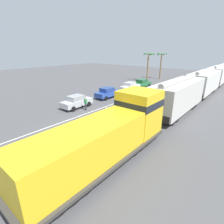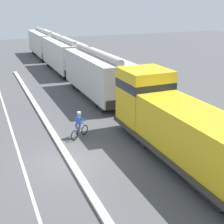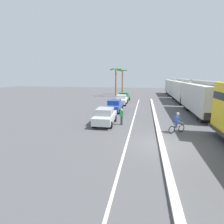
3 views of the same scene
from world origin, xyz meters
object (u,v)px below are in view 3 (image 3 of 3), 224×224
hopper_car_middle (183,90)px  parked_car_green (124,97)px  parked_car_white (121,100)px  parked_car_blue (115,106)px  parked_car_silver (105,116)px  palm_tree_far (123,76)px  cyclist (177,123)px  hopper_car_lead (203,98)px  pedestrian_by_cars (122,116)px  palm_tree_near (116,76)px  hopper_car_trailing (173,87)px

hopper_car_middle → parked_car_green: size_ratio=2.48×
parked_car_white → parked_car_blue: bearing=-90.8°
parked_car_silver → palm_tree_far: size_ratio=0.66×
parked_car_blue → cyclist: bearing=-49.3°
hopper_car_lead → pedestrian_by_cars: (-9.01, -6.24, -1.23)m
parked_car_silver → parked_car_blue: (-0.14, 6.20, 0.00)m
palm_tree_near → pedestrian_by_cars: bearing=-79.2°
parked_car_blue → parked_car_green: bearing=89.7°
parked_car_blue → palm_tree_near: (-2.68, 17.28, 3.94)m
parked_car_blue → pedestrian_by_cars: same height
pedestrian_by_cars → hopper_car_lead: bearing=34.7°
cyclist → pedestrian_by_cars: cyclist is taller
hopper_car_trailing → parked_car_silver: (-10.64, -29.53, -1.26)m
parked_car_silver → cyclist: cyclist is taller
parked_car_blue → palm_tree_near: palm_tree_near is taller
parked_car_silver → cyclist: 6.64m
parked_car_blue → parked_car_green: size_ratio=0.99×
hopper_car_trailing → pedestrian_by_cars: bearing=-107.0°
cyclist → palm_tree_near: (-9.29, 24.97, 3.94)m
hopper_car_trailing → cyclist: size_ratio=6.18×
hopper_car_middle → palm_tree_near: palm_tree_near is taller
parked_car_white → palm_tree_near: bearing=103.9°
hopper_car_trailing → palm_tree_near: 14.99m
hopper_car_lead → parked_car_white: size_ratio=2.52×
parked_car_white → hopper_car_middle: bearing=27.8°
parked_car_blue → palm_tree_far: bearing=94.7°
hopper_car_middle → pedestrian_by_cars: size_ratio=6.54×
parked_car_blue → hopper_car_lead: bearing=0.7°
palm_tree_near → pedestrian_by_cars: size_ratio=4.05×
palm_tree_near → parked_car_silver: bearing=-83.2°
hopper_car_middle → palm_tree_far: 16.69m
parked_car_silver → parked_car_white: bearing=90.3°
parked_car_silver → parked_car_blue: bearing=91.3°
hopper_car_middle → palm_tree_far: palm_tree_far is taller
hopper_car_trailing → palm_tree_far: 12.93m
hopper_car_trailing → palm_tree_near: palm_tree_near is taller
parked_car_white → pedestrian_by_cars: bearing=-82.1°
hopper_car_trailing → palm_tree_near: size_ratio=1.62×
cyclist → palm_tree_far: palm_tree_far is taller
hopper_car_middle → hopper_car_lead: bearing=-90.0°
parked_car_green → pedestrian_by_cars: 16.52m
hopper_car_middle → hopper_car_trailing: size_ratio=1.00×
parked_car_green → pedestrian_by_cars: same height
parked_car_silver → hopper_car_lead: bearing=30.7°
parked_car_green → hopper_car_lead: bearing=-43.5°
hopper_car_middle → cyclist: hopper_car_middle is taller
parked_car_white → parked_car_green: same height
parked_car_silver → parked_car_blue: 6.20m
hopper_car_middle → palm_tree_near: (-13.45, 5.55, 2.68)m
parked_car_green → parked_car_white: bearing=-89.6°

